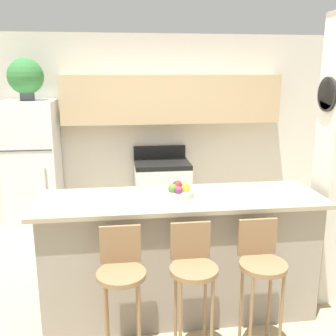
# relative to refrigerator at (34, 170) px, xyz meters

# --- Properties ---
(ground_plane) EXTENTS (14.00, 14.00, 0.00)m
(ground_plane) POSITION_rel_refrigerator_xyz_m (1.57, -1.92, -0.86)
(ground_plane) COLOR tan
(wall_back) EXTENTS (5.60, 0.38, 2.55)m
(wall_back) POSITION_rel_refrigerator_xyz_m (1.66, 0.31, 0.59)
(wall_back) COLOR silver
(wall_back) RESTS_ON ground_plane
(counter_bar) EXTENTS (2.38, 0.72, 1.06)m
(counter_bar) POSITION_rel_refrigerator_xyz_m (1.57, -1.92, -0.33)
(counter_bar) COLOR gray
(counter_bar) RESTS_ON ground_plane
(refrigerator) EXTENTS (0.63, 0.68, 1.72)m
(refrigerator) POSITION_rel_refrigerator_xyz_m (0.00, 0.00, 0.00)
(refrigerator) COLOR white
(refrigerator) RESTS_ON ground_plane
(stove_range) EXTENTS (0.72, 0.61, 1.07)m
(stove_range) POSITION_rel_refrigerator_xyz_m (1.64, 0.04, -0.40)
(stove_range) COLOR white
(stove_range) RESTS_ON ground_plane
(bar_stool_left) EXTENTS (0.34, 0.34, 1.02)m
(bar_stool_left) POSITION_rel_refrigerator_xyz_m (1.06, -2.50, -0.18)
(bar_stool_left) COLOR olive
(bar_stool_left) RESTS_ON ground_plane
(bar_stool_mid) EXTENTS (0.34, 0.34, 1.02)m
(bar_stool_mid) POSITION_rel_refrigerator_xyz_m (1.57, -2.50, -0.18)
(bar_stool_mid) COLOR olive
(bar_stool_mid) RESTS_ON ground_plane
(bar_stool_right) EXTENTS (0.34, 0.34, 1.02)m
(bar_stool_right) POSITION_rel_refrigerator_xyz_m (2.07, -2.50, -0.18)
(bar_stool_right) COLOR olive
(bar_stool_right) RESTS_ON ground_plane
(potted_plant_on_fridge) EXTENTS (0.43, 0.43, 0.50)m
(potted_plant_on_fridge) POSITION_rel_refrigerator_xyz_m (-0.00, 0.00, 1.14)
(potted_plant_on_fridge) COLOR #4C4C51
(potted_plant_on_fridge) RESTS_ON refrigerator
(fruit_bowl) EXTENTS (0.25, 0.25, 0.12)m
(fruit_bowl) POSITION_rel_refrigerator_xyz_m (1.56, -1.91, 0.24)
(fruit_bowl) COLOR silver
(fruit_bowl) RESTS_ON counter_bar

